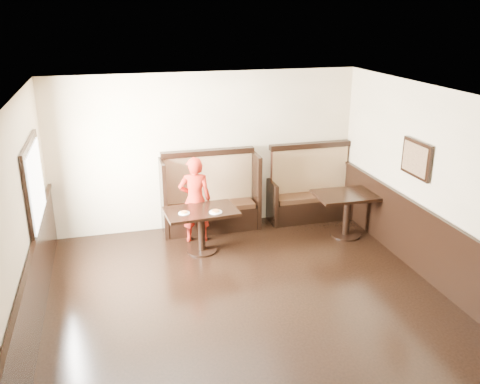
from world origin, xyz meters
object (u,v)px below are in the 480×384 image
object	(u,v)px
booth_neighbor	(311,194)
table_neighbor	(347,204)
table_main	(201,220)
child	(195,200)
booth_main	(210,201)

from	to	relation	value
booth_neighbor	table_neighbor	distance (m)	1.00
table_main	booth_neighbor	bearing A→B (deg)	17.08
table_main	child	xyz separation A→B (m)	(-0.02, 0.44, 0.19)
booth_neighbor	booth_main	bearing A→B (deg)	179.95
booth_neighbor	table_main	distance (m)	2.46
booth_neighbor	child	bearing A→B (deg)	-168.68
booth_main	table_neighbor	xyz separation A→B (m)	(2.24, -0.95, 0.06)
table_main	table_neighbor	distance (m)	2.58
booth_main	table_neighbor	distance (m)	2.44
booth_neighbor	table_neighbor	world-z (taller)	booth_neighbor
table_neighbor	child	bearing A→B (deg)	170.67
table_neighbor	child	distance (m)	2.65
table_main	booth_main	bearing A→B (deg)	65.08
booth_neighbor	table_neighbor	size ratio (longest dim) A/B	1.43
table_main	child	world-z (taller)	child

